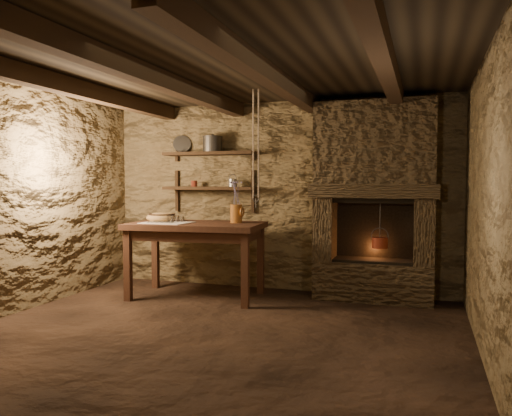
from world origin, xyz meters
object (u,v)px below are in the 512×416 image
(iron_stockpot, at_px, (213,145))
(red_pot, at_px, (380,242))
(stoneware_jug, at_px, (236,205))
(wooden_bowl, at_px, (162,218))
(work_table, at_px, (196,257))

(iron_stockpot, distance_m, red_pot, 2.44)
(stoneware_jug, bearing_deg, iron_stockpot, 158.38)
(stoneware_jug, distance_m, red_pot, 1.72)
(iron_stockpot, xyz_separation_m, red_pot, (2.14, -0.12, -1.17))
(iron_stockpot, bearing_deg, wooden_bowl, -131.06)
(work_table, distance_m, stoneware_jug, 0.79)
(red_pot, bearing_deg, work_table, -167.18)
(iron_stockpot, bearing_deg, stoneware_jug, -41.58)
(stoneware_jug, xyz_separation_m, wooden_bowl, (-0.96, -0.08, -0.17))
(iron_stockpot, relative_size, red_pot, 0.46)
(work_table, relative_size, wooden_bowl, 4.28)
(red_pot, bearing_deg, iron_stockpot, 176.79)
(wooden_bowl, bearing_deg, iron_stockpot, 48.94)
(stoneware_jug, xyz_separation_m, iron_stockpot, (-0.50, 0.45, 0.75))
(red_pot, bearing_deg, stoneware_jug, -168.77)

